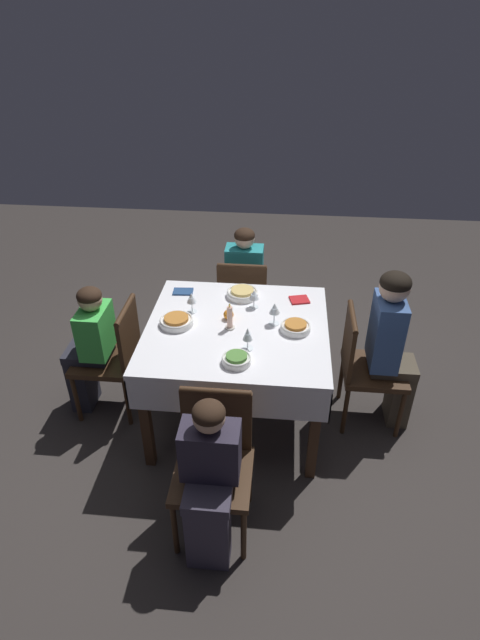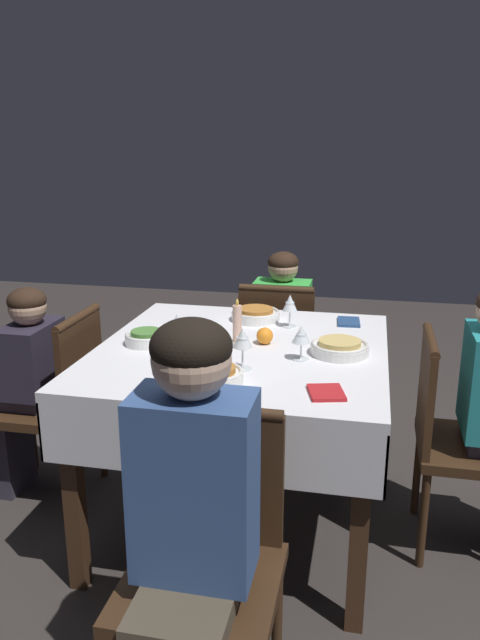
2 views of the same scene
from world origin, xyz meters
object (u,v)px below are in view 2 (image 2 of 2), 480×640
at_px(person_adult_denim, 189,525).
at_px(person_child_green, 283,329).
at_px(chair_south, 456,433).
at_px(wine_glass_west, 243,340).
at_px(dining_table, 242,370).
at_px(chair_north, 57,396).
at_px(napkin_spare_side, 349,322).
at_px(wine_glass_south, 301,336).
at_px(bowl_north, 147,337).
at_px(chair_east, 279,350).
at_px(chair_west, 206,551).
at_px(napkin_red_folded, 326,393).
at_px(bowl_west, 215,374).
at_px(bowl_south, 340,347).
at_px(orange_fruit, 265,336).
at_px(bowl_east, 256,314).
at_px(wine_glass_east, 290,304).
at_px(candle_centerpiece, 237,327).
at_px(person_child_dark, 21,383).
at_px(wine_glass_north, 177,326).

relative_size(person_adult_denim, person_child_green, 1.18).
height_order(chair_south, wine_glass_west, wine_glass_west).
bearing_deg(chair_south, dining_table, 92.41).
height_order(chair_north, napkin_spare_side, chair_north).
bearing_deg(wine_glass_south, bowl_north, 84.95).
bearing_deg(dining_table, chair_east, -1.51).
height_order(chair_west, napkin_red_folded, chair_west).
xyz_separation_m(chair_west, person_child_green, (1.89, 0.06, 0.07)).
xyz_separation_m(chair_west, bowl_west, (0.49, 0.09, 0.33)).
distance_m(dining_table, person_child_green, 1.03).
distance_m(wine_glass_west, bowl_south, 0.41).
distance_m(bowl_north, napkin_spare_side, 0.90).
xyz_separation_m(chair_south, bowl_north, (-0.07, 1.22, 0.33)).
xyz_separation_m(bowl_north, orange_fruit, (0.10, -0.46, 0.01)).
distance_m(person_child_green, bowl_south, 1.11).
xyz_separation_m(wine_glass_west, bowl_east, (0.63, 0.07, -0.08)).
distance_m(chair_west, wine_glass_east, 1.25).
xyz_separation_m(chair_north, wine_glass_east, (0.28, -0.98, 0.40)).
bearing_deg(chair_south, chair_west, 139.89).
bearing_deg(candle_centerpiece, wine_glass_west, -164.03).
bearing_deg(wine_glass_west, person_adult_denim, -177.81).
bearing_deg(bowl_east, wine_glass_south, -151.60).
bearing_deg(wine_glass_south, orange_fruit, 46.34).
bearing_deg(bowl_north, bowl_south, -87.06).
xyz_separation_m(chair_east, bowl_south, (-0.86, -0.36, 0.33)).
bearing_deg(bowl_east, wine_glass_east, -113.94).
distance_m(chair_east, bowl_east, 0.57).
distance_m(person_child_green, person_child_dark, 1.42).
relative_size(person_child_dark, bowl_south, 4.38).
bearing_deg(bowl_west, bowl_south, -46.18).
bearing_deg(napkin_spare_side, chair_east, 40.80).
xyz_separation_m(chair_north, orange_fruit, (0.02, -0.92, 0.33)).
bearing_deg(chair_south, bowl_west, 115.74).
height_order(person_child_dark, wine_glass_east, person_child_dark).
xyz_separation_m(chair_east, candle_centerpiece, (-0.82, 0.05, 0.37)).
bearing_deg(chair_south, wine_glass_north, 96.60).
xyz_separation_m(chair_north, person_adult_denim, (-1.05, -0.92, 0.18)).
distance_m(orange_fruit, napkin_red_folded, 0.54).
height_order(bowl_east, wine_glass_east, wine_glass_east).
relative_size(wine_glass_south, candle_centerpiece, 0.72).
distance_m(wine_glass_west, napkin_spare_side, 0.76).
distance_m(chair_west, bowl_south, 0.97).
bearing_deg(bowl_east, chair_north, 113.21).
height_order(chair_west, bowl_west, chair_west).
bearing_deg(bowl_south, orange_fruit, 78.54).
xyz_separation_m(dining_table, person_adult_denim, (-1.01, -0.08, -0.02)).
distance_m(wine_glass_south, orange_fruit, 0.23).
distance_m(person_child_dark, bowl_west, 1.11).
bearing_deg(chair_west, person_adult_denim, -90.00).
height_order(person_child_green, bowl_west, person_child_green).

